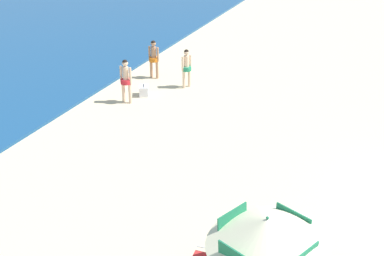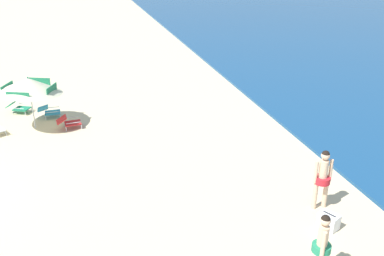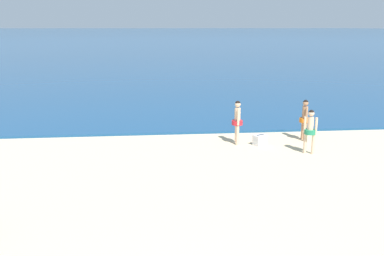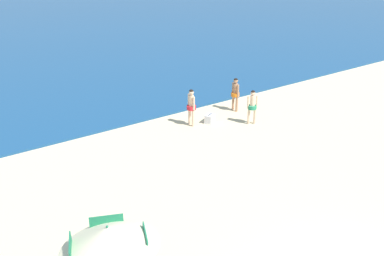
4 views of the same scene
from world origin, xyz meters
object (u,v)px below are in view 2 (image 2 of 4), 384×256
lounge_chair_beside_umbrella (69,122)px  lounge_chair_facing_sea (49,111)px  beach_umbrella_striped_main (29,85)px  lounge_chair_under_umbrella (18,107)px  person_wading_in (322,243)px  person_standing_beside (323,175)px  cooler_box (328,221)px

lounge_chair_beside_umbrella → lounge_chair_facing_sea: size_ratio=1.07×
beach_umbrella_striped_main → lounge_chair_under_umbrella: (-1.86, -0.74, -1.45)m
person_wading_in → person_standing_beside: bearing=148.4°
person_wading_in → beach_umbrella_striped_main: bearing=-148.4°
lounge_chair_facing_sea → person_wading_in: person_wading_in is taller
lounge_chair_beside_umbrella → cooler_box: 10.22m
lounge_chair_under_umbrella → lounge_chair_facing_sea: size_ratio=1.19×
lounge_chair_facing_sea → person_standing_beside: bearing=39.3°
person_wading_in → cooler_box: size_ratio=2.69×
beach_umbrella_striped_main → lounge_chair_beside_umbrella: beach_umbrella_striped_main is taller
lounge_chair_under_umbrella → lounge_chair_facing_sea: bearing=55.3°
lounge_chair_under_umbrella → lounge_chair_beside_umbrella: bearing=41.8°
lounge_chair_beside_umbrella → lounge_chair_facing_sea: lounge_chair_beside_umbrella is taller
lounge_chair_under_umbrella → person_wading_in: 13.80m
cooler_box → lounge_chair_facing_sea: bearing=-144.3°
cooler_box → beach_umbrella_striped_main: bearing=-139.3°
lounge_chair_facing_sea → lounge_chair_beside_umbrella: bearing=28.7°
lounge_chair_beside_umbrella → person_standing_beside: (7.33, 6.38, 0.72)m
lounge_chair_under_umbrella → person_standing_beside: bearing=41.2°
lounge_chair_under_umbrella → lounge_chair_facing_sea: (0.87, 1.25, 0.01)m
lounge_chair_facing_sea → person_wading_in: bearing=27.2°
lounge_chair_under_umbrella → cooler_box: size_ratio=1.73×
lounge_chair_beside_umbrella → person_wading_in: (9.67, 4.93, 0.66)m
beach_umbrella_striped_main → person_wading_in: beach_umbrella_striped_main is taller
lounge_chair_facing_sea → person_standing_beside: size_ratio=0.51×
beach_umbrella_striped_main → person_standing_beside: 10.88m
beach_umbrella_striped_main → lounge_chair_facing_sea: bearing=152.7°
beach_umbrella_striped_main → lounge_chair_facing_sea: size_ratio=3.77×
person_standing_beside → cooler_box: bearing=-16.6°
beach_umbrella_striped_main → lounge_chair_facing_sea: beach_umbrella_striped_main is taller
person_standing_beside → cooler_box: 1.19m
lounge_chair_facing_sea → person_wading_in: (11.05, 5.69, 0.65)m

